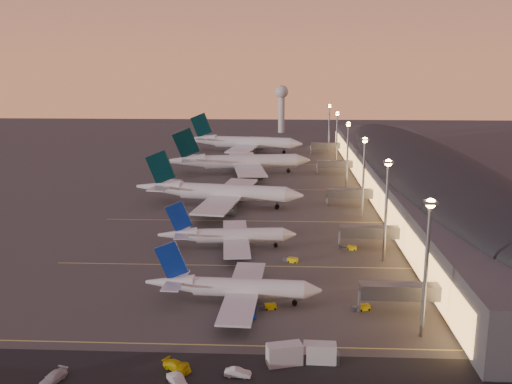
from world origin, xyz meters
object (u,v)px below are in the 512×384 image
object	(u,v)px
airliner_narrow_north	(228,236)
radar_tower	(282,101)
baggage_tug_a	(268,307)
service_van_a	(53,378)
service_van_b	(177,366)
service_van_c	(178,382)
airliner_narrow_south	(233,288)
baggage_tug_b	(362,308)
airliner_wide_near	(218,192)
airliner_wide_mid	(238,162)
service_van_e	(238,373)
catering_truck_a	(286,355)
baggage_tug_c	(291,260)
baggage_tug_d	(350,248)
airliner_wide_far	(242,142)
catering_truck_b	(322,353)
service_van_d	(181,371)

from	to	relation	value
airliner_narrow_north	radar_tower	world-z (taller)	radar_tower
baggage_tug_a	service_van_a	world-z (taller)	service_van_a
service_van_b	service_van_c	size ratio (longest dim) A/B	0.99
airliner_narrow_south	baggage_tug_b	world-z (taller)	airliner_narrow_south
airliner_wide_near	service_van_c	world-z (taller)	airliner_wide_near
airliner_narrow_north	radar_tower	bearing A→B (deg)	80.95
airliner_wide_mid	service_van_e	bearing A→B (deg)	-94.40
service_van_b	airliner_wide_mid	bearing A→B (deg)	33.40
airliner_narrow_north	catering_truck_a	size ratio (longest dim) A/B	5.47
catering_truck_a	service_van_c	xyz separation A→B (m)	(-16.72, -7.55, -0.82)
baggage_tug_a	baggage_tug_c	distance (m)	28.28
baggage_tug_d	airliner_wide_far	bearing A→B (deg)	125.73
baggage_tug_d	service_van_a	xyz separation A→B (m)	(-53.82, -66.63, 0.28)
radar_tower	service_van_c	xyz separation A→B (m)	(-15.41, -318.36, -21.02)
service_van_c	service_van_e	size ratio (longest dim) A/B	1.22
baggage_tug_c	catering_truck_b	world-z (taller)	catering_truck_b
baggage_tug_c	service_van_a	world-z (taller)	service_van_a
catering_truck_b	service_van_c	distance (m)	24.10
baggage_tug_c	airliner_narrow_north	bearing A→B (deg)	169.40
catering_truck_b	service_van_e	distance (m)	14.54
airliner_narrow_north	radar_tower	xyz separation A→B (m)	(13.87, 251.66, 18.46)
baggage_tug_b	service_van_e	world-z (taller)	service_van_e
radar_tower	service_van_a	xyz separation A→B (m)	(-35.11, -318.06, -21.11)
catering_truck_b	service_van_c	size ratio (longest dim) A/B	1.18
baggage_tug_a	airliner_wide_far	bearing A→B (deg)	84.33
catering_truck_b	airliner_wide_mid	bearing A→B (deg)	101.35
catering_truck_b	service_van_b	xyz separation A→B (m)	(-23.60, -3.61, -0.83)
airliner_wide_mid	radar_tower	distance (m)	151.40
radar_tower	baggage_tug_a	bearing A→B (deg)	-90.43
baggage_tug_a	service_van_e	distance (m)	25.86
baggage_tug_a	baggage_tug_d	bearing A→B (deg)	50.25
catering_truck_b	airliner_narrow_south	bearing A→B (deg)	128.01
airliner_narrow_north	service_van_b	bearing A→B (deg)	-98.24
airliner_narrow_south	baggage_tug_c	world-z (taller)	airliner_narrow_south
airliner_wide_mid	catering_truck_a	xyz separation A→B (m)	(20.19, -161.50, -3.69)
airliner_narrow_north	service_van_d	xyz separation A→B (m)	(-1.66, -63.51, -2.64)
radar_tower	baggage_tug_b	size ratio (longest dim) A/B	8.58
service_van_c	service_van_e	bearing A→B (deg)	-13.70
catering_truck_a	service_van_d	distance (m)	17.43
catering_truck_a	baggage_tug_d	distance (m)	61.89
radar_tower	service_van_c	distance (m)	319.42
catering_truck_a	service_van_e	size ratio (longest dim) A/B	1.60
radar_tower	baggage_tug_b	xyz separation A→B (m)	(16.67, -289.15, -21.39)
radar_tower	baggage_tug_a	xyz separation A→B (m)	(-2.18, -289.60, -21.40)
airliner_wide_near	catering_truck_a	bearing A→B (deg)	-69.10
service_van_a	service_van_c	world-z (taller)	service_van_c
service_van_e	radar_tower	bearing A→B (deg)	4.89
service_van_d	radar_tower	bearing A→B (deg)	96.34
airliner_wide_near	service_van_c	bearing A→B (deg)	-78.33
service_van_b	baggage_tug_c	bearing A→B (deg)	12.19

